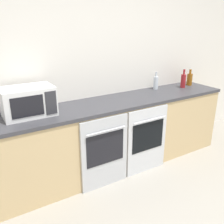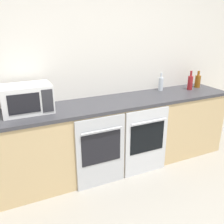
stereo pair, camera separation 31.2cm
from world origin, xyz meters
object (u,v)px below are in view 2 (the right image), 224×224
oven_right (146,142)px  bottle_amber (198,81)px  bottle_red (190,82)px  oven_left (101,152)px  microwave (27,99)px  bottle_clear (161,84)px

oven_right → bottle_amber: bearing=20.1°
bottle_red → oven_right: bearing=-159.0°
oven_right → oven_left: bearing=180.0°
microwave → bottle_clear: (1.85, 0.13, -0.05)m
microwave → bottle_amber: (2.45, 0.05, -0.05)m
oven_right → bottle_amber: bottle_amber is taller
oven_left → microwave: bearing=152.2°
oven_left → oven_right: size_ratio=1.00×
bottle_clear → bottle_red: (0.41, -0.14, 0.01)m
bottle_red → microwave: bearing=179.8°
oven_left → bottle_clear: (1.15, 0.50, 0.58)m
oven_left → bottle_red: bearing=13.1°
oven_left → oven_right: same height
bottle_clear → bottle_red: 0.43m
bottle_amber → bottle_red: size_ratio=0.90×
oven_right → bottle_red: bearing=21.0°
oven_left → bottle_red: size_ratio=3.17×
bottle_amber → bottle_red: bottle_red is taller
oven_left → microwave: 1.01m
microwave → bottle_red: size_ratio=1.91×
microwave → oven_right: bearing=-15.7°
oven_right → bottle_amber: size_ratio=3.51×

